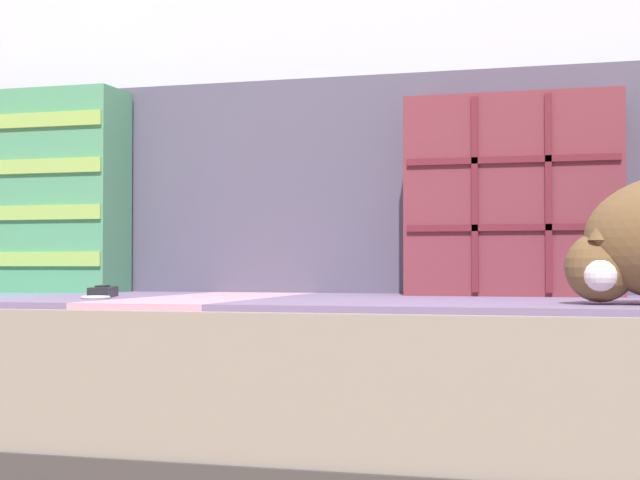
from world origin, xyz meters
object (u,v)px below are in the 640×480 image
couch (338,404)px  throw_pillow_quilted (514,196)px  game_remote_far (103,292)px  throw_pillow_striped (37,192)px

couch → throw_pillow_quilted: size_ratio=5.29×
couch → game_remote_far: game_remote_far is taller
throw_pillow_quilted → throw_pillow_striped: throw_pillow_striped is taller
throw_pillow_quilted → throw_pillow_striped: (-1.01, -0.00, 0.03)m
game_remote_far → throw_pillow_striped: bearing=137.7°
game_remote_far → couch: bearing=14.4°
couch → throw_pillow_quilted: (0.30, 0.18, 0.38)m
throw_pillow_striped → throw_pillow_quilted: bearing=0.0°
throw_pillow_striped → game_remote_far: 0.47m
throw_pillow_quilted → throw_pillow_striped: size_ratio=0.93×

